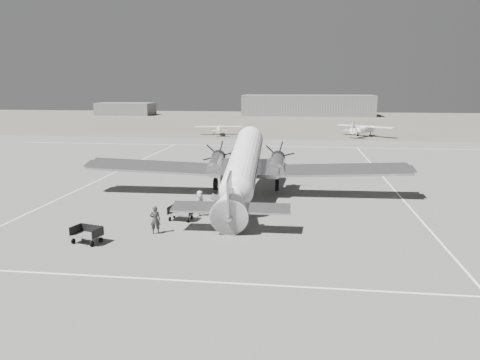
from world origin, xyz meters
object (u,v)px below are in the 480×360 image
object	(u,v)px
shed_secondary	(126,109)
ramp_agent	(200,206)
baggage_cart_near	(181,213)
passenger	(200,202)
light_plane_left	(219,130)
baggage_cart_far	(87,235)
ground_crew	(155,220)
light_plane_right	(364,131)
hangar_main	(308,105)
dc3_airliner	(243,168)

from	to	relation	value
shed_secondary	ramp_agent	world-z (taller)	shed_secondary
baggage_cart_near	passenger	distance (m)	2.41
light_plane_left	baggage_cart_far	bearing A→B (deg)	-99.00
shed_secondary	passenger	distance (m)	126.64
baggage_cart_far	ramp_agent	size ratio (longest dim) A/B	1.16
ground_crew	light_plane_right	bearing A→B (deg)	-125.22
light_plane_right	baggage_cart_near	world-z (taller)	light_plane_right
hangar_main	light_plane_right	distance (m)	64.16
hangar_main	light_plane_left	world-z (taller)	hangar_main
ground_crew	passenger	size ratio (longest dim) A/B	1.08
hangar_main	light_plane_right	xyz separation A→B (m)	(10.11, -63.32, -2.11)
baggage_cart_near	baggage_cart_far	distance (m)	7.36
hangar_main	baggage_cart_far	bearing A→B (deg)	-96.74
baggage_cart_far	passenger	size ratio (longest dim) A/B	1.07
baggage_cart_far	passenger	bearing A→B (deg)	70.04
hangar_main	passenger	bearing A→B (deg)	-94.57
hangar_main	dc3_airliner	size ratio (longest dim) A/B	1.41
light_plane_left	passenger	xyz separation A→B (m)	(8.55, -57.54, -0.09)
dc3_airliner	light_plane_right	xyz separation A→B (m)	(16.96, 53.38, -1.64)
hangar_main	light_plane_right	bearing A→B (deg)	-80.93
light_plane_left	dc3_airliner	bearing A→B (deg)	-89.48
shed_secondary	light_plane_left	distance (m)	72.02
hangar_main	ramp_agent	size ratio (longest dim) A/B	25.37
dc3_airliner	ground_crew	xyz separation A→B (m)	(-4.70, -9.98, -1.87)
dc3_airliner	baggage_cart_far	world-z (taller)	dc3_airliner
hangar_main	ground_crew	bearing A→B (deg)	-95.21
dc3_airliner	ramp_agent	xyz separation A→B (m)	(-2.61, -5.37, -2.00)
baggage_cart_near	baggage_cart_far	size ratio (longest dim) A/B	0.96
passenger	ground_crew	bearing A→B (deg)	173.26
light_plane_left	baggage_cart_near	bearing A→B (deg)	-94.37
ramp_agent	ground_crew	bearing A→B (deg)	-176.11
shed_secondary	ground_crew	size ratio (longest dim) A/B	9.36
shed_secondary	dc3_airliner	world-z (taller)	dc3_airliner
baggage_cart_far	baggage_cart_near	bearing A→B (deg)	66.52
hangar_main	shed_secondary	xyz separation A→B (m)	(-60.00, -5.00, -1.30)
baggage_cart_near	ground_crew	distance (m)	3.45
shed_secondary	light_plane_right	size ratio (longest dim) A/B	1.57
hangar_main	ground_crew	distance (m)	127.23
ground_crew	ramp_agent	distance (m)	5.07
light_plane_right	baggage_cart_far	distance (m)	70.52
hangar_main	passenger	distance (m)	121.62
shed_secondary	baggage_cart_far	xyz separation A→B (m)	(44.73, -124.11, -1.46)
light_plane_left	baggage_cart_far	world-z (taller)	light_plane_left
hangar_main	shed_secondary	size ratio (longest dim) A/B	2.33
light_plane_right	baggage_cart_far	size ratio (longest dim) A/B	6.00
dc3_airliner	baggage_cart_far	distance (m)	15.17
dc3_airliner	baggage_cart_far	xyz separation A→B (m)	(-8.42, -12.42, -2.29)
shed_secondary	baggage_cart_far	size ratio (longest dim) A/B	9.40
ramp_agent	passenger	distance (m)	0.89
light_plane_right	ramp_agent	distance (m)	61.92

